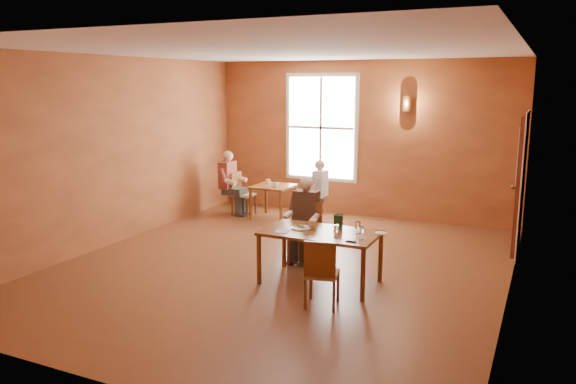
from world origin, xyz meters
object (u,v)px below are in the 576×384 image
at_px(main_table, 320,257).
at_px(second_table, 273,202).
at_px(diner_main, 304,224).
at_px(chair_diner_maroon, 244,194).
at_px(chair_diner_white, 304,200).
at_px(chair_diner_main, 305,234).
at_px(diner_maroon, 242,184).
at_px(diner_white, 306,192).
at_px(chair_empty, 322,272).

xyz_separation_m(main_table, second_table, (-2.16, 2.94, -0.03)).
bearing_deg(diner_main, main_table, 128.88).
distance_m(diner_main, chair_diner_maroon, 3.28).
xyz_separation_m(diner_main, second_table, (-1.66, 2.32, -0.28)).
height_order(diner_main, chair_diner_white, diner_main).
bearing_deg(chair_diner_white, chair_diner_main, -156.32).
bearing_deg(chair_diner_maroon, chair_diner_main, 45.16).
xyz_separation_m(main_table, diner_maroon, (-2.84, 2.94, 0.26)).
xyz_separation_m(chair_diner_main, diner_white, (-0.98, 2.29, 0.13)).
bearing_deg(chair_diner_main, diner_maroon, -44.47).
height_order(chair_diner_maroon, diner_maroon, diner_maroon).
bearing_deg(chair_empty, chair_diner_main, 109.15).
xyz_separation_m(second_table, diner_white, (0.68, 0.00, 0.25)).
relative_size(chair_diner_main, chair_diner_maroon, 1.04).
xyz_separation_m(main_table, diner_main, (-0.50, 0.62, 0.25)).
xyz_separation_m(chair_diner_maroon, diner_maroon, (-0.03, 0.00, 0.19)).
height_order(main_table, chair_diner_maroon, chair_diner_maroon).
bearing_deg(diner_main, second_table, -54.52).
xyz_separation_m(second_table, diner_maroon, (-0.68, 0.00, 0.29)).
relative_size(diner_main, diner_white, 1.05).
bearing_deg(chair_empty, chair_diner_maroon, 118.78).
distance_m(chair_empty, chair_diner_white, 4.07).
relative_size(chair_diner_main, chair_diner_white, 1.07).
height_order(chair_diner_main, chair_diner_white, chair_diner_main).
height_order(chair_diner_main, diner_maroon, diner_maroon).
relative_size(chair_diner_main, second_table, 1.21).
xyz_separation_m(main_table, chair_diner_maroon, (-2.81, 2.94, 0.07)).
bearing_deg(chair_diner_main, chair_diner_white, -66.32).
height_order(chair_diner_main, diner_main, diner_main).
distance_m(main_table, chair_diner_white, 3.31).
distance_m(chair_empty, second_table, 4.40).
bearing_deg(chair_diner_white, main_table, -152.91).
xyz_separation_m(chair_empty, diner_maroon, (-3.14, 3.65, 0.20)).
height_order(second_table, diner_maroon, diner_maroon).
bearing_deg(diner_maroon, chair_diner_main, 45.53).
xyz_separation_m(chair_diner_main, diner_main, (0.00, -0.03, 0.16)).
xyz_separation_m(diner_white, chair_diner_maroon, (-1.33, 0.00, -0.15)).
height_order(main_table, chair_empty, chair_empty).
height_order(main_table, diner_maroon, diner_maroon).
bearing_deg(diner_maroon, chair_diner_white, 90.00).
height_order(chair_diner_white, chair_diner_maroon, chair_diner_maroon).
xyz_separation_m(diner_main, diner_white, (-0.98, 2.32, -0.03)).
bearing_deg(main_table, chair_diner_main, 127.57).
bearing_deg(diner_main, chair_diner_white, -66.59).
height_order(diner_main, diner_maroon, diner_maroon).
height_order(main_table, chair_diner_white, chair_diner_white).
distance_m(second_table, diner_white, 0.72).
distance_m(diner_main, diner_white, 2.52).
bearing_deg(chair_diner_white, diner_white, -90.00).
relative_size(main_table, chair_empty, 1.79).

